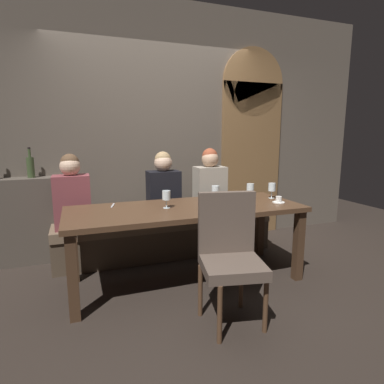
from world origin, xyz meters
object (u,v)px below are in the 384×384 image
(wine_glass_far_right, at_px, (215,191))
(wine_bottle_pale_label, at_px, (31,167))
(diner_far_end, at_px, (210,184))
(fork_on_table, at_px, (113,205))
(dining_table, at_px, (187,216))
(wine_glass_near_right, at_px, (272,188))
(diner_bearded, at_px, (164,188))
(wine_glass_near_left, at_px, (250,188))
(chair_near_side, at_px, (230,249))
(diner_redhead, at_px, (72,193))
(wine_glass_center_back, at_px, (166,196))
(banquette_bench, at_px, (167,237))
(espresso_cup, at_px, (279,200))

(wine_glass_far_right, bearing_deg, wine_bottle_pale_label, 152.23)
(diner_far_end, bearing_deg, fork_on_table, -160.47)
(dining_table, xyz_separation_m, wine_glass_near_right, (0.98, 0.07, 0.20))
(diner_bearded, distance_m, wine_glass_near_left, 0.98)
(wine_bottle_pale_label, height_order, wine_glass_near_left, wine_bottle_pale_label)
(wine_glass_near_left, bearing_deg, chair_near_side, -127.95)
(diner_bearded, bearing_deg, fork_on_table, -146.06)
(diner_redhead, bearing_deg, diner_bearded, 0.99)
(dining_table, xyz_separation_m, diner_bearded, (-0.04, 0.69, 0.16))
(wine_glass_center_back, relative_size, fork_on_table, 0.96)
(chair_near_side, bearing_deg, fork_on_table, 126.51)
(diner_redhead, height_order, wine_glass_center_back, diner_redhead)
(wine_glass_far_right, height_order, wine_glass_near_right, same)
(diner_redhead, relative_size, wine_glass_center_back, 4.70)
(wine_bottle_pale_label, bearing_deg, banquette_bench, -13.48)
(diner_far_end, distance_m, wine_glass_center_back, 1.01)
(dining_table, distance_m, wine_bottle_pale_label, 1.81)
(diner_far_end, bearing_deg, dining_table, -127.48)
(chair_near_side, xyz_separation_m, wine_glass_near_left, (0.65, 0.84, 0.29))
(wine_glass_center_back, bearing_deg, diner_redhead, 140.96)
(wine_glass_center_back, bearing_deg, espresso_cup, -7.93)
(dining_table, height_order, wine_glass_near_right, wine_glass_near_right)
(banquette_bench, bearing_deg, diner_bearded, -169.65)
(wine_glass_far_right, height_order, espresso_cup, wine_glass_far_right)
(diner_redhead, distance_m, espresso_cup, 2.10)
(chair_near_side, height_order, wine_glass_near_left, chair_near_side)
(wine_glass_near_left, bearing_deg, wine_glass_near_right, -10.23)
(banquette_bench, relative_size, wine_glass_near_left, 15.24)
(dining_table, xyz_separation_m, fork_on_table, (-0.65, 0.28, 0.09))
(chair_near_side, bearing_deg, diner_bearded, 95.33)
(diner_far_end, height_order, fork_on_table, diner_far_end)
(wine_glass_near_left, height_order, espresso_cup, wine_glass_near_left)
(diner_redhead, xyz_separation_m, espresso_cup, (1.94, -0.82, -0.05))
(wine_glass_near_right, height_order, fork_on_table, wine_glass_near_right)
(wine_glass_near_left, xyz_separation_m, wine_glass_center_back, (-0.94, -0.11, 0.00))
(diner_far_end, bearing_deg, wine_glass_center_back, -136.53)
(diner_bearded, distance_m, wine_bottle_pale_label, 1.45)
(banquette_bench, height_order, diner_far_end, diner_far_end)
(wine_glass_near_right, bearing_deg, diner_far_end, 125.28)
(wine_bottle_pale_label, bearing_deg, diner_bearded, -14.10)
(banquette_bench, bearing_deg, espresso_cup, -42.51)
(banquette_bench, distance_m, wine_glass_center_back, 0.95)
(chair_near_side, relative_size, diner_redhead, 1.27)
(diner_far_end, relative_size, wine_glass_near_left, 4.89)
(banquette_bench, xyz_separation_m, wine_glass_center_back, (-0.19, -0.69, 0.63))
(diner_redhead, relative_size, wine_glass_far_right, 4.70)
(wine_glass_far_right, relative_size, fork_on_table, 0.96)
(banquette_bench, xyz_separation_m, wine_glass_near_right, (0.98, -0.63, 0.62))
(diner_far_end, xyz_separation_m, wine_glass_center_back, (-0.73, -0.69, 0.03))
(dining_table, height_order, wine_glass_center_back, wine_glass_center_back)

